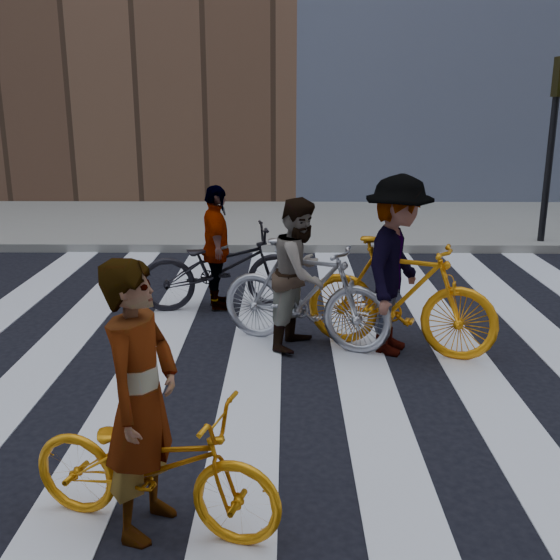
{
  "coord_description": "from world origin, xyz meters",
  "views": [
    {
      "loc": [
        -0.22,
        -6.31,
        2.66
      ],
      "look_at": [
        -0.29,
        0.3,
        0.82
      ],
      "focal_mm": 42.0,
      "sensor_mm": 36.0,
      "label": 1
    }
  ],
  "objects_px": {
    "traffic_signal": "(555,121)",
    "rider_left": "(141,400)",
    "bike_yellow_right": "(400,296)",
    "bike_dark_rear": "(221,268)",
    "rider_mid": "(300,274)",
    "bike_yellow_left": "(153,465)",
    "rider_rear": "(216,248)",
    "bike_silver_mid": "(305,294)",
    "rider_right": "(396,266)"
  },
  "relations": [
    {
      "from": "traffic_signal",
      "to": "rider_left",
      "type": "height_order",
      "value": "traffic_signal"
    },
    {
      "from": "bike_yellow_right",
      "to": "bike_dark_rear",
      "type": "distance_m",
      "value": 2.53
    },
    {
      "from": "traffic_signal",
      "to": "rider_mid",
      "type": "xyz_separation_m",
      "value": [
        -4.47,
        -4.79,
        -1.45
      ]
    },
    {
      "from": "bike_yellow_left",
      "to": "rider_rear",
      "type": "xyz_separation_m",
      "value": [
        -0.07,
        4.52,
        0.36
      ]
    },
    {
      "from": "bike_yellow_right",
      "to": "rider_rear",
      "type": "xyz_separation_m",
      "value": [
        -2.1,
        1.47,
        0.18
      ]
    },
    {
      "from": "bike_yellow_left",
      "to": "bike_silver_mid",
      "type": "height_order",
      "value": "bike_silver_mid"
    },
    {
      "from": "rider_rear",
      "to": "rider_mid",
      "type": "bearing_deg",
      "value": -151.83
    },
    {
      "from": "bike_yellow_left",
      "to": "traffic_signal",
      "type": "bearing_deg",
      "value": -18.35
    },
    {
      "from": "bike_silver_mid",
      "to": "rider_left",
      "type": "relative_size",
      "value": 1.11
    },
    {
      "from": "bike_silver_mid",
      "to": "rider_mid",
      "type": "xyz_separation_m",
      "value": [
        -0.05,
        0.0,
        0.23
      ]
    },
    {
      "from": "bike_yellow_right",
      "to": "bike_dark_rear",
      "type": "bearing_deg",
      "value": 77.85
    },
    {
      "from": "rider_right",
      "to": "rider_rear",
      "type": "height_order",
      "value": "rider_right"
    },
    {
      "from": "rider_left",
      "to": "rider_right",
      "type": "xyz_separation_m",
      "value": [
        2.04,
        3.05,
        0.07
      ]
    },
    {
      "from": "rider_rear",
      "to": "bike_silver_mid",
      "type": "bearing_deg",
      "value": -150.52
    },
    {
      "from": "rider_left",
      "to": "rider_rear",
      "type": "relative_size",
      "value": 1.1
    },
    {
      "from": "bike_yellow_left",
      "to": "bike_dark_rear",
      "type": "bearing_deg",
      "value": 16.14
    },
    {
      "from": "rider_left",
      "to": "rider_right",
      "type": "height_order",
      "value": "rider_right"
    },
    {
      "from": "bike_yellow_right",
      "to": "rider_mid",
      "type": "relative_size",
      "value": 1.26
    },
    {
      "from": "bike_yellow_left",
      "to": "rider_left",
      "type": "distance_m",
      "value": 0.45
    },
    {
      "from": "bike_dark_rear",
      "to": "rider_rear",
      "type": "bearing_deg",
      "value": 79.61
    },
    {
      "from": "bike_silver_mid",
      "to": "rider_right",
      "type": "bearing_deg",
      "value": -75.78
    },
    {
      "from": "rider_left",
      "to": "bike_yellow_left",
      "type": "bearing_deg",
      "value": -74.07
    },
    {
      "from": "rider_right",
      "to": "rider_rear",
      "type": "xyz_separation_m",
      "value": [
        -2.05,
        1.47,
        -0.15
      ]
    },
    {
      "from": "traffic_signal",
      "to": "rider_rear",
      "type": "distance_m",
      "value": 6.69
    },
    {
      "from": "rider_right",
      "to": "rider_rear",
      "type": "bearing_deg",
      "value": 77.85
    },
    {
      "from": "bike_yellow_left",
      "to": "bike_dark_rear",
      "type": "distance_m",
      "value": 4.53
    },
    {
      "from": "rider_left",
      "to": "rider_mid",
      "type": "bearing_deg",
      "value": -1.84
    },
    {
      "from": "bike_dark_rear",
      "to": "rider_right",
      "type": "relative_size",
      "value": 1.09
    },
    {
      "from": "bike_yellow_left",
      "to": "rider_left",
      "type": "relative_size",
      "value": 0.95
    },
    {
      "from": "bike_yellow_right",
      "to": "rider_rear",
      "type": "distance_m",
      "value": 2.57
    },
    {
      "from": "bike_yellow_left",
      "to": "rider_left",
      "type": "height_order",
      "value": "rider_left"
    },
    {
      "from": "traffic_signal",
      "to": "bike_dark_rear",
      "type": "relative_size",
      "value": 1.59
    },
    {
      "from": "rider_left",
      "to": "rider_mid",
      "type": "distance_m",
      "value": 3.37
    },
    {
      "from": "bike_yellow_left",
      "to": "bike_yellow_right",
      "type": "bearing_deg",
      "value": -17.8
    },
    {
      "from": "rider_mid",
      "to": "rider_rear",
      "type": "relative_size",
      "value": 1.02
    },
    {
      "from": "bike_yellow_right",
      "to": "bike_silver_mid",
      "type": "bearing_deg",
      "value": 104.43
    },
    {
      "from": "traffic_signal",
      "to": "bike_silver_mid",
      "type": "relative_size",
      "value": 1.69
    },
    {
      "from": "rider_right",
      "to": "rider_mid",
      "type": "bearing_deg",
      "value": 104.43
    },
    {
      "from": "traffic_signal",
      "to": "rider_right",
      "type": "height_order",
      "value": "traffic_signal"
    },
    {
      "from": "traffic_signal",
      "to": "bike_silver_mid",
      "type": "distance_m",
      "value": 6.74
    },
    {
      "from": "traffic_signal",
      "to": "rider_rear",
      "type": "relative_size",
      "value": 2.06
    },
    {
      "from": "bike_dark_rear",
      "to": "bike_silver_mid",
      "type": "bearing_deg",
      "value": -151.83
    },
    {
      "from": "rider_mid",
      "to": "bike_yellow_right",
      "type": "bearing_deg",
      "value": -74.89
    },
    {
      "from": "bike_silver_mid",
      "to": "rider_mid",
      "type": "height_order",
      "value": "rider_mid"
    },
    {
      "from": "bike_silver_mid",
      "to": "bike_yellow_right",
      "type": "relative_size",
      "value": 0.95
    },
    {
      "from": "bike_yellow_right",
      "to": "bike_dark_rear",
      "type": "relative_size",
      "value": 0.99
    },
    {
      "from": "bike_yellow_left",
      "to": "rider_rear",
      "type": "distance_m",
      "value": 4.54
    },
    {
      "from": "bike_silver_mid",
      "to": "bike_yellow_right",
      "type": "bearing_deg",
      "value": -75.32
    },
    {
      "from": "rider_mid",
      "to": "rider_right",
      "type": "xyz_separation_m",
      "value": [
        1.01,
        -0.16,
        0.13
      ]
    },
    {
      "from": "traffic_signal",
      "to": "rider_left",
      "type": "distance_m",
      "value": 9.81
    }
  ]
}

